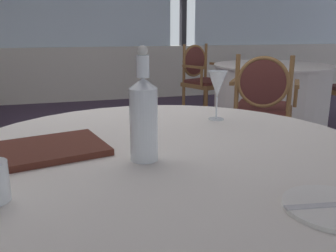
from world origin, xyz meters
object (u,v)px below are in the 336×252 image
at_px(menu_book, 50,149).
at_px(dining_chair_1_1, 201,75).
at_px(dining_chair_1_2, 263,101).
at_px(water_bottle, 144,116).
at_px(wine_glass, 217,85).
at_px(side_plate, 333,207).

height_order(menu_book, dining_chair_1_1, dining_chair_1_1).
height_order(dining_chair_1_1, dining_chair_1_2, same).
distance_m(menu_book, dining_chair_1_2, 2.16).
height_order(water_bottle, dining_chair_1_2, water_bottle).
xyz_separation_m(wine_glass, dining_chair_1_1, (1.08, 3.01, -0.36)).
bearing_deg(wine_glass, menu_book, -159.81).
height_order(wine_glass, dining_chair_1_2, wine_glass).
xyz_separation_m(side_plate, dining_chair_1_1, (1.16, 3.80, -0.22)).
height_order(side_plate, menu_book, menu_book).
bearing_deg(dining_chair_1_1, menu_book, -53.31).
relative_size(wine_glass, dining_chair_1_2, 0.22).
xyz_separation_m(side_plate, water_bottle, (-0.32, 0.40, 0.12)).
bearing_deg(dining_chair_1_1, wine_glass, -44.96).
relative_size(wine_glass, menu_book, 0.63).
relative_size(wine_glass, dining_chair_1_1, 0.22).
height_order(side_plate, water_bottle, water_bottle).
height_order(water_bottle, dining_chair_1_1, water_bottle).
height_order(side_plate, dining_chair_1_2, dining_chair_1_2).
relative_size(side_plate, water_bottle, 0.63).
distance_m(water_bottle, wine_glass, 0.55).
bearing_deg(wine_glass, water_bottle, -135.17).
xyz_separation_m(menu_book, dining_chair_1_1, (1.74, 3.25, -0.22)).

